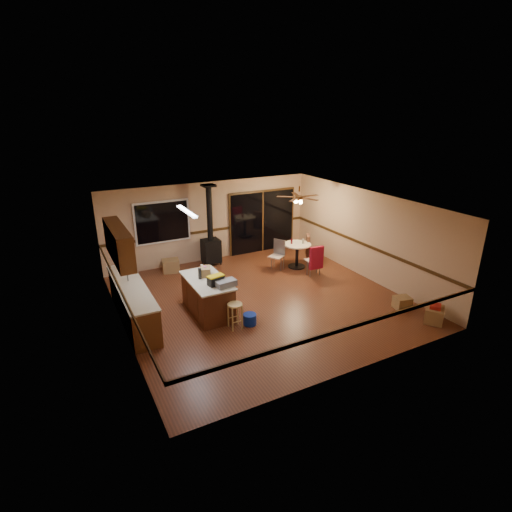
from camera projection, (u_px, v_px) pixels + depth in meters
floor at (261, 300)px, 10.60m from camera, size 7.00×7.00×0.00m
ceiling at (262, 204)px, 9.69m from camera, size 7.00×7.00×0.00m
wall_back at (211, 221)px, 13.05m from camera, size 7.00×0.00×7.00m
wall_front at (353, 313)px, 7.24m from camera, size 7.00×0.00×7.00m
wall_left at (119, 280)px, 8.62m from camera, size 0.00×7.00×7.00m
wall_right at (367, 235)px, 11.67m from camera, size 0.00×7.00×7.00m
chair_rail at (261, 265)px, 10.25m from camera, size 7.00×7.00×0.08m
window at (162, 222)px, 12.24m from camera, size 1.72×0.10×1.32m
sliding_door at (262, 222)px, 13.92m from camera, size 2.52×0.10×2.10m
lower_cabinets at (133, 304)px, 9.47m from camera, size 0.60×3.00×0.86m
countertop at (131, 286)px, 9.32m from camera, size 0.64×3.04×0.04m
upper_cabinets at (119, 243)px, 9.07m from camera, size 0.35×2.00×0.80m
kitchen_island at (208, 296)px, 9.79m from camera, size 0.88×1.68×0.90m
wood_stove at (211, 243)px, 12.79m from camera, size 0.55×0.50×2.52m
ceiling_fan at (299, 199)px, 12.02m from camera, size 0.24×0.24×0.55m
fluorescent_strip at (187, 211)px, 9.17m from camera, size 0.10×1.20×0.04m
toolbox_grey at (226, 283)px, 9.25m from camera, size 0.50×0.31×0.15m
toolbox_black at (216, 281)px, 9.32m from camera, size 0.41×0.27×0.21m
toolbox_yellow_lid at (216, 276)px, 9.28m from camera, size 0.42×0.28×0.03m
box_on_island at (206, 272)px, 9.82m from camera, size 0.34×0.40×0.22m
bottle_dark at (200, 274)px, 9.63m from camera, size 0.09×0.09×0.28m
bottle_pink at (205, 271)px, 9.86m from camera, size 0.09×0.09×0.23m
bottle_white at (202, 268)px, 10.13m from camera, size 0.07×0.07×0.16m
bar_stool at (235, 316)px, 9.16m from camera, size 0.43×0.43×0.62m
blue_bucket at (250, 319)px, 9.38m from camera, size 0.37×0.37×0.26m
dining_table at (297, 251)px, 12.61m from camera, size 0.86×0.86×0.78m
glass_red at (292, 241)px, 12.51m from camera, size 0.07×0.07×0.16m
glass_cream at (303, 241)px, 12.53m from camera, size 0.08×0.08×0.15m
chair_left at (278, 251)px, 12.45m from camera, size 0.55×0.55×0.51m
chair_near at (316, 258)px, 11.89m from camera, size 0.44×0.48×0.70m
chair_right at (309, 245)px, 12.94m from camera, size 0.61×0.60×0.70m
box_under_window at (171, 266)px, 12.35m from camera, size 0.57×0.49×0.40m
box_corner_a at (434, 315)px, 9.47m from camera, size 0.63×0.62×0.37m
box_corner_b at (402, 303)px, 10.11m from camera, size 0.46×0.41×0.32m
box_small_red at (435, 306)px, 9.39m from camera, size 0.37×0.36×0.08m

